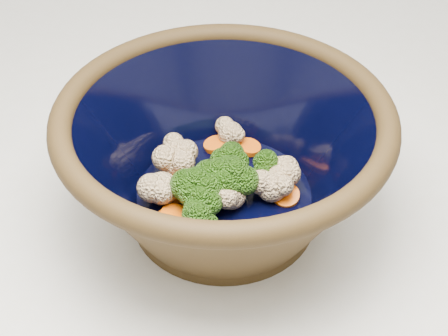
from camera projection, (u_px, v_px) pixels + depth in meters
name	position (u px, v px, depth m)	size (l,w,h in m)	color
mixing_bowl	(224.00, 158.00, 0.61)	(0.39, 0.39, 0.14)	black
vegetable_pile	(219.00, 178.00, 0.63)	(0.15, 0.18, 0.05)	#608442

